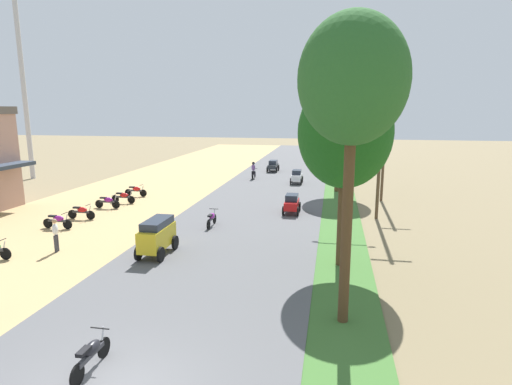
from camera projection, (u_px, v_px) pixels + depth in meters
The scene contains 22 objects.
radio_mast at pixel (15, 2), 38.27m from camera, with size 1.10×1.10×26.15m.
parked_motorbike_second at pixel (58, 220), 23.80m from camera, with size 1.80×0.54×0.94m.
parked_motorbike_third at pixel (82, 211), 25.85m from camera, with size 1.80×0.54×0.94m.
parked_motorbike_fourth at pixel (108, 201), 28.69m from camera, with size 1.80×0.54×0.94m.
parked_motorbike_fifth at pixel (123, 197), 30.21m from camera, with size 1.80×0.54×0.94m.
parked_motorbike_sixth at pixel (136, 190), 32.59m from camera, with size 1.80×0.54×0.94m.
pedestrian_on_shoulder at pixel (55, 233), 19.87m from camera, with size 0.31×0.40×1.62m.
median_tree_nearest at pixel (353, 82), 12.06m from camera, with size 3.20×3.20×9.43m.
median_tree_second at pixel (345, 133), 17.29m from camera, with size 3.89×3.89×8.05m.
median_tree_third at pixel (340, 101), 33.30m from camera, with size 4.67×4.67×9.86m.
median_tree_fourth at pixel (338, 117), 49.58m from camera, with size 3.86×3.86×7.91m.
streetlamp_near at pixel (345, 146), 26.23m from camera, with size 3.16×0.20×7.59m.
streetlamp_mid at pixel (339, 125), 57.16m from camera, with size 3.16×0.20×7.78m.
utility_pole_near at pixel (385, 133), 30.40m from camera, with size 1.80×0.20×9.63m.
utility_pole_far at pixel (381, 138), 25.34m from camera, with size 1.80×0.20×9.60m.
car_van_yellow at pixel (157, 235), 19.42m from camera, with size 1.19×2.41×1.67m.
car_hatchback_red at pixel (292, 203), 27.27m from camera, with size 1.04×2.00×1.23m.
car_hatchback_white at pixel (297, 176), 38.12m from camera, with size 1.04×2.00×1.23m.
car_sedan_charcoal at pixel (273, 165), 45.48m from camera, with size 1.10×2.26×1.19m.
motorbike_ahead_second at pixel (91, 353), 10.84m from camera, with size 0.54×1.80×0.94m.
motorbike_ahead_third at pixel (212, 218), 24.20m from camera, with size 0.54×1.80×0.94m.
motorbike_ahead_fourth at pixel (254, 171), 40.68m from camera, with size 0.54×1.80×1.66m.
Camera 1 is at (5.08, -7.85, 6.75)m, focal length 29.54 mm.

